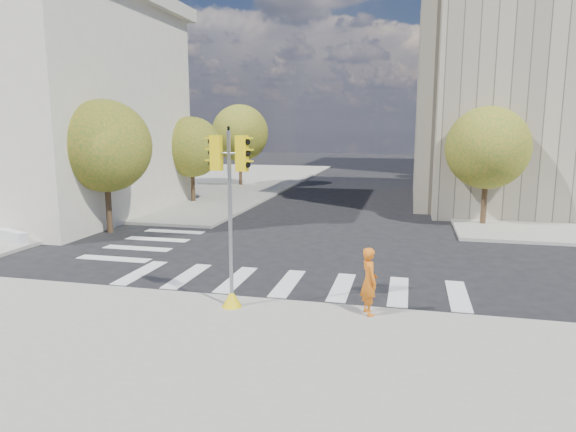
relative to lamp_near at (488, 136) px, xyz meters
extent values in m
plane|color=black|center=(-8.00, -14.00, -4.58)|extent=(160.00, 160.00, 0.00)
cube|color=gray|center=(-28.00, 12.00, -4.50)|extent=(28.00, 40.00, 0.15)
cube|color=#9F967E|center=(1.00, 1.00, 2.42)|extent=(8.00, 8.00, 14.00)
cylinder|color=#382616|center=(-18.50, -10.00, -3.35)|extent=(0.28, 0.28, 2.45)
sphere|color=#2F631C|center=(-18.50, -10.00, -0.37)|extent=(4.40, 4.40, 4.40)
cylinder|color=#382616|center=(-18.50, 0.00, -3.49)|extent=(0.28, 0.28, 2.17)
sphere|color=#2F631C|center=(-18.50, 0.00, -0.81)|extent=(4.00, 4.00, 4.00)
cylinder|color=#382616|center=(-18.50, 10.00, -3.27)|extent=(0.28, 0.28, 2.62)
sphere|color=#2F631C|center=(-18.50, 10.00, -0.03)|extent=(4.80, 4.80, 4.80)
cylinder|color=#382616|center=(-0.50, -4.00, -3.39)|extent=(0.28, 0.28, 2.38)
sphere|color=#2F631C|center=(-0.50, -4.00, -0.52)|extent=(4.20, 4.20, 4.20)
cylinder|color=#382616|center=(-0.50, 8.00, -3.32)|extent=(0.28, 0.28, 2.52)
sphere|color=#2F631C|center=(-0.50, 8.00, -0.22)|extent=(4.60, 4.60, 4.60)
cylinder|color=#382616|center=(-0.50, 20.00, -3.44)|extent=(0.28, 0.28, 2.27)
sphere|color=#2F631C|center=(-0.50, 20.00, -0.70)|extent=(4.00, 4.00, 4.00)
cylinder|color=black|center=(0.00, 0.00, -0.43)|extent=(0.12, 0.12, 8.00)
cube|color=black|center=(0.00, 0.00, 3.57)|extent=(0.35, 0.18, 0.22)
cylinder|color=black|center=(0.00, 14.00, -0.43)|extent=(0.12, 0.12, 8.00)
cube|color=black|center=(0.00, 14.00, 3.57)|extent=(0.35, 0.18, 0.22)
cone|color=yellow|center=(-9.02, -18.91, -4.18)|extent=(0.56, 0.56, 0.50)
cylinder|color=gray|center=(-9.02, -18.91, -1.98)|extent=(0.11, 0.11, 4.89)
cylinder|color=black|center=(-9.02, -18.91, 0.51)|extent=(0.07, 0.07, 0.12)
cylinder|color=gray|center=(-9.02, -18.91, -0.14)|extent=(0.90, 0.17, 0.06)
cube|color=yellow|center=(-9.40, -18.86, -0.14)|extent=(0.32, 0.26, 0.95)
cube|color=yellow|center=(-8.64, -18.96, -0.14)|extent=(0.32, 0.26, 0.95)
imported|color=#CE6113|center=(-5.24, -18.60, -3.51)|extent=(0.68, 0.79, 1.84)
camera|label=1|loc=(-4.29, -31.94, 0.59)|focal=32.00mm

